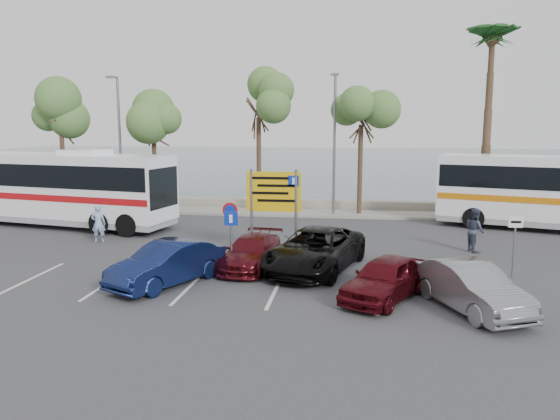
# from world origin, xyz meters

# --- Properties ---
(ground) EXTENTS (120.00, 120.00, 0.00)m
(ground) POSITION_xyz_m (0.00, 0.00, 0.00)
(ground) COLOR #353638
(ground) RESTS_ON ground
(kerb_strip) EXTENTS (44.00, 2.40, 0.15)m
(kerb_strip) POSITION_xyz_m (0.00, 14.00, 0.07)
(kerb_strip) COLOR gray
(kerb_strip) RESTS_ON ground
(seawall) EXTENTS (48.00, 0.80, 0.60)m
(seawall) POSITION_xyz_m (0.00, 16.00, 0.30)
(seawall) COLOR gray
(seawall) RESTS_ON ground
(sea) EXTENTS (140.00, 140.00, 0.00)m
(sea) POSITION_xyz_m (0.00, 60.00, 0.01)
(sea) COLOR #3A535E
(sea) RESTS_ON ground
(tree_far_left) EXTENTS (3.20, 3.20, 7.60)m
(tree_far_left) POSITION_xyz_m (-14.00, 14.00, 6.33)
(tree_far_left) COLOR #382619
(tree_far_left) RESTS_ON kerb_strip
(tree_left) EXTENTS (3.20, 3.20, 7.20)m
(tree_left) POSITION_xyz_m (-8.00, 14.00, 6.00)
(tree_left) COLOR #382619
(tree_left) RESTS_ON kerb_strip
(tree_mid) EXTENTS (3.20, 3.20, 8.00)m
(tree_mid) POSITION_xyz_m (-1.50, 14.00, 6.65)
(tree_mid) COLOR #382619
(tree_mid) RESTS_ON kerb_strip
(tree_right) EXTENTS (3.20, 3.20, 7.40)m
(tree_right) POSITION_xyz_m (4.50, 14.00, 6.17)
(tree_right) COLOR #382619
(tree_right) RESTS_ON kerb_strip
(palm_tree) EXTENTS (4.80, 4.80, 11.20)m
(palm_tree) POSITION_xyz_m (11.50, 14.00, 9.87)
(palm_tree) COLOR #382619
(palm_tree) RESTS_ON kerb_strip
(street_lamp_left) EXTENTS (0.45, 1.15, 8.01)m
(street_lamp_left) POSITION_xyz_m (-10.00, 13.52, 4.60)
(street_lamp_left) COLOR slate
(street_lamp_left) RESTS_ON kerb_strip
(street_lamp_right) EXTENTS (0.45, 1.15, 8.01)m
(street_lamp_right) POSITION_xyz_m (3.00, 13.52, 4.60)
(street_lamp_right) COLOR slate
(street_lamp_right) RESTS_ON kerb_strip
(direction_sign) EXTENTS (2.20, 0.12, 3.60)m
(direction_sign) POSITION_xyz_m (1.00, 3.20, 2.43)
(direction_sign) COLOR slate
(direction_sign) RESTS_ON ground
(sign_no_stop) EXTENTS (0.60, 0.08, 2.35)m
(sign_no_stop) POSITION_xyz_m (-0.60, 2.38, 1.58)
(sign_no_stop) COLOR slate
(sign_no_stop) RESTS_ON ground
(sign_parking) EXTENTS (0.50, 0.07, 2.25)m
(sign_parking) POSITION_xyz_m (-0.20, 0.79, 1.47)
(sign_parking) COLOR slate
(sign_parking) RESTS_ON ground
(sign_taxi) EXTENTS (0.50, 0.07, 2.20)m
(sign_taxi) POSITION_xyz_m (9.80, 1.49, 1.42)
(sign_taxi) COLOR slate
(sign_taxi) RESTS_ON ground
(lane_markings) EXTENTS (12.02, 4.20, 0.01)m
(lane_markings) POSITION_xyz_m (-1.14, -1.00, 0.00)
(lane_markings) COLOR silver
(lane_markings) RESTS_ON ground
(coach_bus_left) EXTENTS (13.36, 5.39, 4.07)m
(coach_bus_left) POSITION_xyz_m (-11.43, 8.62, 1.89)
(coach_bus_left) COLOR white
(coach_bus_left) RESTS_ON ground
(car_blue) EXTENTS (3.36, 4.60, 1.44)m
(car_blue) POSITION_xyz_m (-2.00, -0.99, 0.72)
(car_blue) COLOR #0F1B47
(car_blue) RESTS_ON ground
(car_maroon) EXTENTS (2.15, 4.33, 1.21)m
(car_maroon) POSITION_xyz_m (0.40, 1.50, 0.60)
(car_maroon) COLOR #510D15
(car_maroon) RESTS_ON ground
(car_red) EXTENTS (3.25, 4.19, 1.33)m
(car_red) POSITION_xyz_m (5.20, -1.56, 0.67)
(car_red) COLOR #4F0B12
(car_red) RESTS_ON ground
(suv_black) EXTENTS (3.98, 6.05, 1.55)m
(suv_black) POSITION_xyz_m (2.80, 1.50, 0.77)
(suv_black) COLOR black
(suv_black) RESTS_ON ground
(car_silver_b) EXTENTS (3.07, 4.45, 1.39)m
(car_silver_b) POSITION_xyz_m (7.60, -2.28, 0.69)
(car_silver_b) COLOR gray
(car_silver_b) RESTS_ON ground
(pedestrian_near) EXTENTS (0.71, 0.54, 1.74)m
(pedestrian_near) POSITION_xyz_m (-7.38, 5.00, 0.87)
(pedestrian_near) COLOR #89A3C8
(pedestrian_near) RESTS_ON ground
(pedestrian_far) EXTENTS (0.90, 1.04, 1.86)m
(pedestrian_far) POSITION_xyz_m (9.30, 5.46, 0.93)
(pedestrian_far) COLOR #353A50
(pedestrian_far) RESTS_ON ground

